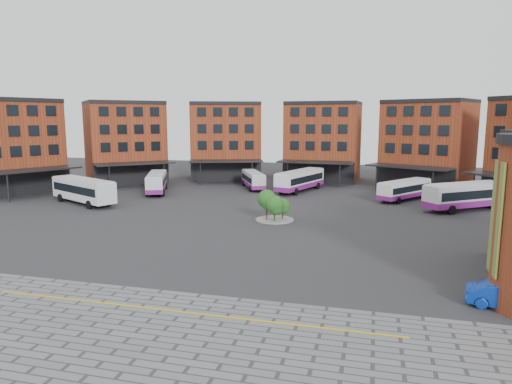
% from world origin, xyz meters
% --- Properties ---
extents(ground, '(160.00, 160.00, 0.00)m').
position_xyz_m(ground, '(0.00, 0.00, 0.00)').
color(ground, '#28282B').
rests_on(ground, ground).
extents(yellow_line, '(26.00, 0.15, 0.02)m').
position_xyz_m(yellow_line, '(2.00, -14.00, 0.03)').
color(yellow_line, gold).
rests_on(yellow_line, paving_zone).
extents(main_building, '(94.14, 42.48, 14.60)m').
position_xyz_m(main_building, '(-4.77, 38.25, 7.23)').
color(main_building, brown).
rests_on(main_building, ground).
extents(tree_island, '(4.40, 4.40, 3.61)m').
position_xyz_m(tree_island, '(1.97, 11.48, 1.90)').
color(tree_island, gray).
rests_on(tree_island, ground).
extents(bus_a, '(12.16, 7.99, 3.45)m').
position_xyz_m(bus_a, '(-25.39, 15.36, 2.05)').
color(bus_a, silver).
rests_on(bus_a, ground).
extents(bus_b, '(6.49, 11.07, 3.08)m').
position_xyz_m(bus_b, '(-20.17, 26.69, 1.67)').
color(bus_b, silver).
rests_on(bus_b, ground).
extents(bus_c, '(6.34, 9.85, 2.77)m').
position_xyz_m(bus_c, '(-6.61, 34.67, 1.50)').
color(bus_c, silver).
rests_on(bus_c, ground).
extents(bus_d, '(6.41, 12.12, 3.35)m').
position_xyz_m(bus_d, '(1.41, 33.65, 1.81)').
color(bus_d, white).
rests_on(bus_d, ground).
extents(bus_e, '(7.79, 9.62, 2.86)m').
position_xyz_m(bus_e, '(17.11, 29.35, 1.55)').
color(bus_e, white).
rests_on(bus_e, ground).
extents(bus_f, '(11.69, 9.67, 3.50)m').
position_xyz_m(bus_f, '(24.47, 23.89, 1.90)').
color(bus_f, silver).
rests_on(bus_f, ground).
extents(blue_car, '(4.97, 2.50, 1.56)m').
position_xyz_m(blue_car, '(21.00, -8.53, 0.78)').
color(blue_car, '#0C2F9C').
rests_on(blue_car, ground).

